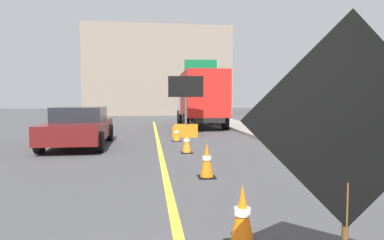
{
  "coord_description": "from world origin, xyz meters",
  "views": [
    {
      "loc": [
        -0.34,
        -0.28,
        1.68
      ],
      "look_at": [
        0.45,
        5.95,
        1.28
      ],
      "focal_mm": 31.56,
      "sensor_mm": 36.0,
      "label": 1
    }
  ],
  "objects_px": {
    "arrow_board_trailer": "(186,125)",
    "traffic_cone_far_lane": "(187,142)",
    "roadwork_sign": "(348,127)",
    "traffic_cone_near_sign": "(242,216)",
    "box_truck": "(201,97)",
    "traffic_cone_curbside": "(177,133)",
    "highway_guide_sign": "(208,77)",
    "traffic_cone_mid_lane": "(207,161)",
    "pickup_car": "(79,127)"
  },
  "relations": [
    {
      "from": "arrow_board_trailer",
      "to": "traffic_cone_far_lane",
      "type": "relative_size",
      "value": 3.85
    },
    {
      "from": "arrow_board_trailer",
      "to": "box_truck",
      "type": "distance_m",
      "value": 4.75
    },
    {
      "from": "roadwork_sign",
      "to": "traffic_cone_far_lane",
      "type": "height_order",
      "value": "roadwork_sign"
    },
    {
      "from": "traffic_cone_near_sign",
      "to": "arrow_board_trailer",
      "type": "bearing_deg",
      "value": 86.89
    },
    {
      "from": "highway_guide_sign",
      "to": "roadwork_sign",
      "type": "bearing_deg",
      "value": -97.61
    },
    {
      "from": "traffic_cone_near_sign",
      "to": "traffic_cone_curbside",
      "type": "height_order",
      "value": "traffic_cone_near_sign"
    },
    {
      "from": "box_truck",
      "to": "roadwork_sign",
      "type": "bearing_deg",
      "value": -95.18
    },
    {
      "from": "arrow_board_trailer",
      "to": "box_truck",
      "type": "bearing_deg",
      "value": 72.52
    },
    {
      "from": "traffic_cone_curbside",
      "to": "arrow_board_trailer",
      "type": "bearing_deg",
      "value": 74.16
    },
    {
      "from": "traffic_cone_curbside",
      "to": "pickup_car",
      "type": "bearing_deg",
      "value": -164.85
    },
    {
      "from": "roadwork_sign",
      "to": "highway_guide_sign",
      "type": "height_order",
      "value": "highway_guide_sign"
    },
    {
      "from": "box_truck",
      "to": "pickup_car",
      "type": "height_order",
      "value": "box_truck"
    },
    {
      "from": "box_truck",
      "to": "traffic_cone_mid_lane",
      "type": "relative_size",
      "value": 8.9
    },
    {
      "from": "box_truck",
      "to": "highway_guide_sign",
      "type": "relative_size",
      "value": 1.33
    },
    {
      "from": "roadwork_sign",
      "to": "traffic_cone_near_sign",
      "type": "xyz_separation_m",
      "value": [
        -0.44,
        1.29,
        -1.12
      ]
    },
    {
      "from": "box_truck",
      "to": "pickup_car",
      "type": "xyz_separation_m",
      "value": [
        -5.49,
        -7.43,
        -1.05
      ]
    },
    {
      "from": "roadwork_sign",
      "to": "traffic_cone_far_lane",
      "type": "bearing_deg",
      "value": 92.37
    },
    {
      "from": "pickup_car",
      "to": "traffic_cone_mid_lane",
      "type": "relative_size",
      "value": 5.99
    },
    {
      "from": "pickup_car",
      "to": "traffic_cone_mid_lane",
      "type": "bearing_deg",
      "value": -55.3
    },
    {
      "from": "roadwork_sign",
      "to": "traffic_cone_curbside",
      "type": "xyz_separation_m",
      "value": [
        -0.4,
        10.86,
        -1.15
      ]
    },
    {
      "from": "box_truck",
      "to": "traffic_cone_far_lane",
      "type": "relative_size",
      "value": 9.46
    },
    {
      "from": "traffic_cone_near_sign",
      "to": "roadwork_sign",
      "type": "bearing_deg",
      "value": -71.23
    },
    {
      "from": "traffic_cone_mid_lane",
      "to": "traffic_cone_curbside",
      "type": "height_order",
      "value": "traffic_cone_mid_lane"
    },
    {
      "from": "traffic_cone_curbside",
      "to": "traffic_cone_mid_lane",
      "type": "bearing_deg",
      "value": -88.76
    },
    {
      "from": "roadwork_sign",
      "to": "traffic_cone_mid_lane",
      "type": "relative_size",
      "value": 3.13
    },
    {
      "from": "arrow_board_trailer",
      "to": "traffic_cone_curbside",
      "type": "xyz_separation_m",
      "value": [
        -0.6,
        -2.11,
        -0.16
      ]
    },
    {
      "from": "box_truck",
      "to": "traffic_cone_far_lane",
      "type": "distance_m",
      "value": 9.7
    },
    {
      "from": "arrow_board_trailer",
      "to": "pickup_car",
      "type": "xyz_separation_m",
      "value": [
        -4.12,
        -3.06,
        0.21
      ]
    },
    {
      "from": "traffic_cone_mid_lane",
      "to": "traffic_cone_curbside",
      "type": "bearing_deg",
      "value": 91.24
    },
    {
      "from": "traffic_cone_curbside",
      "to": "highway_guide_sign",
      "type": "bearing_deg",
      "value": 75.0
    },
    {
      "from": "box_truck",
      "to": "traffic_cone_curbside",
      "type": "bearing_deg",
      "value": -106.95
    },
    {
      "from": "pickup_car",
      "to": "highway_guide_sign",
      "type": "height_order",
      "value": "highway_guide_sign"
    },
    {
      "from": "roadwork_sign",
      "to": "traffic_cone_near_sign",
      "type": "relative_size",
      "value": 3.25
    },
    {
      "from": "box_truck",
      "to": "arrow_board_trailer",
      "type": "bearing_deg",
      "value": -107.48
    },
    {
      "from": "roadwork_sign",
      "to": "traffic_cone_near_sign",
      "type": "height_order",
      "value": "roadwork_sign"
    },
    {
      "from": "traffic_cone_far_lane",
      "to": "traffic_cone_curbside",
      "type": "bearing_deg",
      "value": 91.47
    },
    {
      "from": "box_truck",
      "to": "traffic_cone_curbside",
      "type": "distance_m",
      "value": 6.92
    },
    {
      "from": "box_truck",
      "to": "highway_guide_sign",
      "type": "xyz_separation_m",
      "value": [
        1.72,
        7.3,
        1.68
      ]
    },
    {
      "from": "roadwork_sign",
      "to": "highway_guide_sign",
      "type": "xyz_separation_m",
      "value": [
        3.29,
        24.64,
        1.95
      ]
    },
    {
      "from": "roadwork_sign",
      "to": "traffic_cone_near_sign",
      "type": "bearing_deg",
      "value": 108.77
    },
    {
      "from": "arrow_board_trailer",
      "to": "traffic_cone_near_sign",
      "type": "distance_m",
      "value": 11.7
    },
    {
      "from": "pickup_car",
      "to": "traffic_cone_far_lane",
      "type": "xyz_separation_m",
      "value": [
        3.59,
        -1.98,
        -0.35
      ]
    },
    {
      "from": "traffic_cone_mid_lane",
      "to": "box_truck",
      "type": "bearing_deg",
      "value": 81.76
    },
    {
      "from": "arrow_board_trailer",
      "to": "traffic_cone_near_sign",
      "type": "xyz_separation_m",
      "value": [
        -0.63,
        -11.68,
        -0.13
      ]
    },
    {
      "from": "arrow_board_trailer",
      "to": "traffic_cone_curbside",
      "type": "relative_size",
      "value": 4.18
    },
    {
      "from": "traffic_cone_near_sign",
      "to": "traffic_cone_mid_lane",
      "type": "xyz_separation_m",
      "value": [
        0.17,
        3.34,
        0.01
      ]
    },
    {
      "from": "roadwork_sign",
      "to": "highway_guide_sign",
      "type": "distance_m",
      "value": 24.93
    },
    {
      "from": "arrow_board_trailer",
      "to": "box_truck",
      "type": "relative_size",
      "value": 0.41
    },
    {
      "from": "highway_guide_sign",
      "to": "traffic_cone_mid_lane",
      "type": "xyz_separation_m",
      "value": [
        -3.56,
        -20.0,
        -3.06
      ]
    },
    {
      "from": "highway_guide_sign",
      "to": "traffic_cone_near_sign",
      "type": "height_order",
      "value": "highway_guide_sign"
    }
  ]
}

